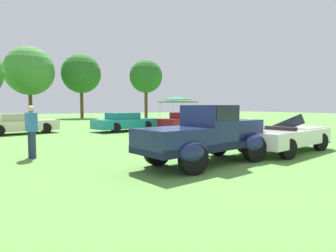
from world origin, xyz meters
TOP-DOWN VIEW (x-y plane):
  - ground_plane at (0.00, 0.00)m, footprint 120.00×120.00m
  - feature_pickup_truck at (-0.14, -0.11)m, footprint 4.55×2.43m
  - neighbor_convertible at (3.73, 0.29)m, footprint 4.60×2.61m
  - show_car_cream at (-4.59, 12.62)m, footprint 4.56×2.69m
  - show_car_teal at (1.71, 11.54)m, footprint 4.58×2.77m
  - show_car_burgundy at (6.16, 10.58)m, footprint 4.75×2.69m
  - spectator_by_row at (-4.51, 3.35)m, footprint 0.36×0.46m
  - canopy_tent_left_field at (10.84, 19.80)m, footprint 3.14×3.14m
  - treeline_mid_left at (-2.56, 33.73)m, footprint 6.06×6.06m
  - treeline_center at (3.94, 34.24)m, footprint 5.35×5.35m
  - treeline_mid_right at (11.61, 29.57)m, footprint 4.51×4.51m

SIDE VIEW (x-z plane):
  - ground_plane at x=0.00m, z-range 0.00..0.00m
  - neighbor_convertible at x=3.73m, z-range -0.12..1.28m
  - show_car_cream at x=-4.59m, z-range -0.01..1.21m
  - show_car_teal at x=1.71m, z-range -0.01..1.21m
  - show_car_burgundy at x=6.16m, z-range -0.01..1.21m
  - feature_pickup_truck at x=-0.14m, z-range 0.02..1.72m
  - spectator_by_row at x=-4.51m, z-range 0.07..1.76m
  - canopy_tent_left_field at x=10.84m, z-range 1.07..3.78m
  - treeline_mid_right at x=11.61m, z-range 1.71..9.70m
  - treeline_mid_left at x=-2.56m, z-range 1.51..10.61m
  - treeline_center at x=3.94m, z-range 1.71..10.51m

